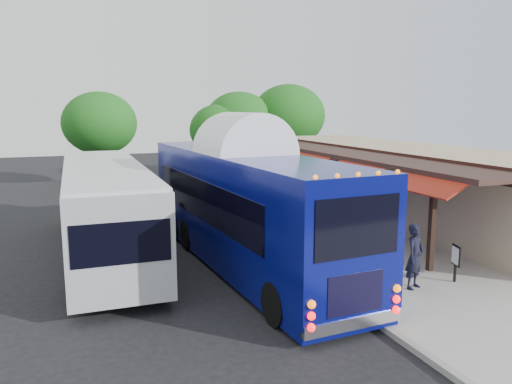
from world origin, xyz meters
name	(u,v)px	position (x,y,z in m)	size (l,w,h in m)	color
ground	(276,255)	(0.00, 0.00, 0.00)	(90.00, 90.00, 0.00)	black
sidewalk	(339,221)	(5.00, 4.00, 0.07)	(10.00, 40.00, 0.15)	#9E9B93
curb	(242,229)	(0.05, 4.00, 0.07)	(0.20, 40.00, 0.16)	gray
station_shelter	(399,181)	(8.38, 4.00, 1.85)	(8.15, 20.00, 3.60)	tan
coach_bus	(244,201)	(-1.45, -0.59, 2.27)	(3.70, 13.37, 4.23)	#080E66
city_bus	(105,206)	(-5.91, 2.28, 1.89)	(2.88, 12.75, 3.42)	#999BA2
ped_a	(415,256)	(2.37, -5.00, 1.13)	(0.72, 0.47, 1.97)	black
ped_b	(230,194)	(0.60, 7.48, 1.11)	(0.93, 0.73, 1.92)	black
ped_c	(261,210)	(0.60, 3.05, 1.09)	(1.10, 0.46, 1.88)	black
ped_d	(210,179)	(1.30, 14.00, 0.99)	(1.09, 0.63, 1.69)	black
sign_board	(456,257)	(3.91, -5.00, 0.94)	(0.20, 0.52, 1.16)	black
tree_left	(220,130)	(3.50, 18.98, 3.84)	(4.50, 4.50, 5.76)	#382314
tree_mid	(239,121)	(5.16, 19.44, 4.46)	(5.23, 5.23, 6.69)	#382314
tree_right	(288,116)	(9.11, 19.17, 4.86)	(5.70, 5.70, 7.29)	#382314
tree_far	(100,123)	(-4.92, 20.11, 4.40)	(5.16, 5.16, 6.60)	#382314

